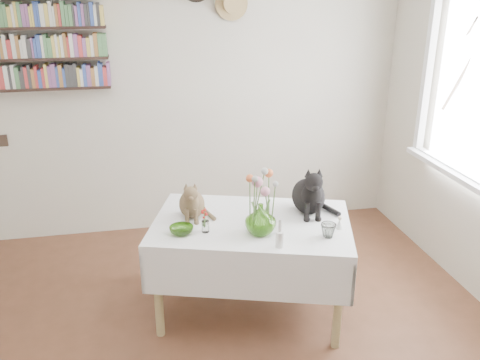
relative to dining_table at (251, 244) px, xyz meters
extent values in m
cube|color=beige|center=(-0.31, 1.52, 0.72)|extent=(4.04, 0.04, 2.54)
cube|color=white|center=(1.66, 0.05, 0.34)|extent=(0.06, 1.52, 0.06)
cube|color=white|center=(1.66, 0.78, 0.97)|extent=(0.06, 0.06, 1.20)
cube|color=white|center=(1.63, 0.05, 0.34)|extent=(0.12, 1.50, 0.04)
cube|color=white|center=(0.00, 0.00, 0.15)|extent=(1.51, 1.20, 0.06)
cylinder|color=tan|center=(-0.65, -0.16, -0.21)|extent=(0.06, 0.06, 0.65)
cylinder|color=tan|center=(0.45, -0.50, -0.21)|extent=(0.06, 0.06, 0.65)
cylinder|color=tan|center=(-0.45, 0.50, -0.21)|extent=(0.06, 0.06, 0.65)
cylinder|color=tan|center=(0.65, 0.16, -0.21)|extent=(0.06, 0.06, 0.65)
imported|color=#76B83C|center=(0.01, -0.19, 0.28)|extent=(0.24, 0.24, 0.21)
imported|color=#76B83C|center=(-0.48, -0.09, 0.20)|extent=(0.22, 0.22, 0.05)
imported|color=white|center=(0.42, -0.32, 0.22)|extent=(0.11, 0.11, 0.09)
cylinder|color=white|center=(0.09, -0.38, 0.23)|extent=(0.05, 0.05, 0.10)
cylinder|color=white|center=(0.09, -0.38, 0.32)|extent=(0.02, 0.02, 0.08)
cylinder|color=white|center=(-0.33, -0.09, 0.21)|extent=(0.05, 0.05, 0.08)
cone|color=white|center=(0.54, -0.22, 0.21)|extent=(0.05, 0.05, 0.07)
sphere|color=beige|center=(0.54, -0.22, 0.25)|extent=(0.03, 0.03, 0.03)
cylinder|color=#4C7233|center=(-0.02, -0.18, 0.37)|extent=(0.01, 0.01, 0.30)
sphere|color=#CF8096|center=(-0.02, -0.18, 0.52)|extent=(0.07, 0.07, 0.07)
cylinder|color=#4C7233|center=(0.05, -0.21, 0.35)|extent=(0.01, 0.01, 0.26)
sphere|color=#CF8096|center=(0.05, -0.21, 0.48)|extent=(0.06, 0.06, 0.06)
cylinder|color=#4C7233|center=(0.07, -0.16, 0.39)|extent=(0.01, 0.01, 0.34)
sphere|color=#D2602E|center=(0.07, -0.16, 0.56)|extent=(0.06, 0.06, 0.06)
cylinder|color=#4C7233|center=(-0.05, -0.15, 0.38)|extent=(0.01, 0.01, 0.31)
sphere|color=#D2602E|center=(-0.05, -0.15, 0.53)|extent=(0.05, 0.05, 0.05)
cylinder|color=#4C7233|center=(0.01, -0.14, 0.41)|extent=(0.01, 0.01, 0.37)
sphere|color=#999E93|center=(0.01, -0.14, 0.59)|extent=(0.04, 0.04, 0.04)
cylinder|color=#4C7233|center=(-0.04, -0.22, 0.39)|extent=(0.01, 0.01, 0.33)
sphere|color=#999E93|center=(-0.04, -0.22, 0.55)|extent=(0.04, 0.04, 0.04)
cylinder|color=#4C7233|center=(0.08, -0.23, 0.37)|extent=(0.01, 0.01, 0.29)
sphere|color=#999E93|center=(0.08, -0.23, 0.51)|extent=(0.04, 0.04, 0.04)
cube|color=black|center=(-1.41, 1.41, 0.87)|extent=(1.00, 0.16, 0.02)
cube|color=black|center=(-1.41, 1.41, 1.11)|extent=(1.00, 0.16, 0.02)
cube|color=black|center=(-1.41, 1.41, 1.35)|extent=(1.00, 0.16, 0.02)
cylinder|color=#A58151|center=(0.14, 1.46, 1.52)|extent=(0.28, 0.02, 0.28)
cylinder|color=#A58151|center=(0.14, 1.42, 1.52)|extent=(0.16, 0.08, 0.16)
camera|label=1|loc=(-0.68, -3.02, 1.66)|focal=38.00mm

